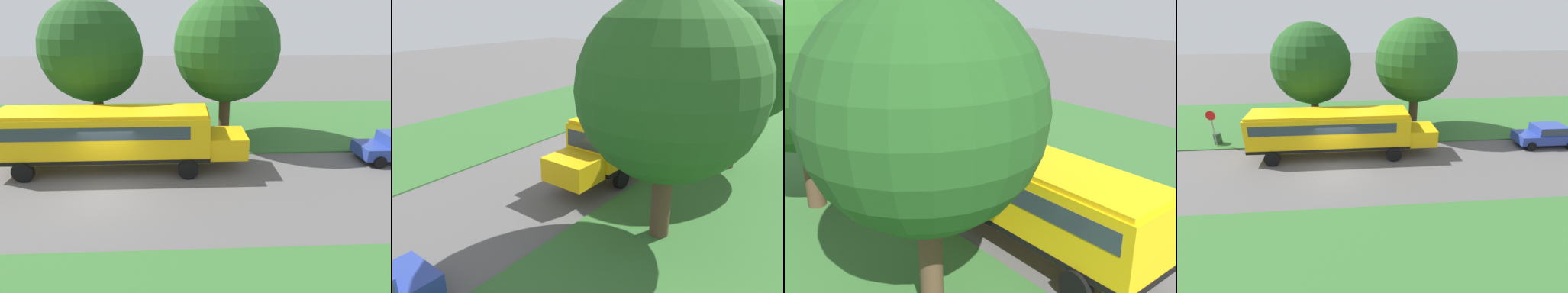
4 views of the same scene
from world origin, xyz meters
The scene contains 7 objects.
ground_plane centered at (0.00, 0.00, 0.00)m, with size 120.00×120.00×0.00m, color #565454.
grass_far_side centered at (9.00, 0.00, 0.04)m, with size 10.00×80.00×0.07m, color #33662D.
school_bus centered at (-2.38, -0.15, 1.92)m, with size 2.85×12.42×3.16m.
oak_tree_beside_bus centered at (-6.67, -1.62, 5.61)m, with size 5.95×5.95×8.52m.
oak_tree_roadside_mid centered at (-7.08, 6.27, 5.55)m, with size 6.34×6.34×8.79m.
stop_sign centered at (-4.60, -8.87, 1.74)m, with size 0.08×0.68×2.74m.
trash_bin centered at (-5.03, -8.90, 0.45)m, with size 0.56×0.56×0.90m, color #2D4C33.
Camera 2 is at (-12.46, 17.61, 8.20)m, focal length 35.00 mm.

